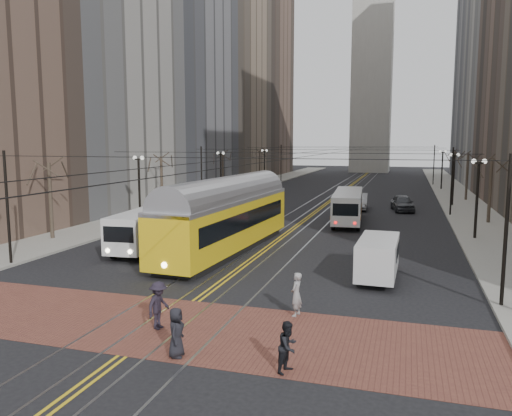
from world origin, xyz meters
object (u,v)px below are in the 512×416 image
Objects in this scene: sedan_grey at (402,203)px; sedan_silver at (359,201)px; rear_bus at (348,207)px; pedestrian_c at (288,347)px; streetcar at (227,223)px; pedestrian_a at (176,332)px; cargo_van at (378,259)px; transit_bus at (156,227)px; clock_tower at (374,16)px; pedestrian_b at (296,294)px; pedestrian_d at (159,305)px.

sedan_grey is 4.44m from sedan_silver.
pedestrian_c is at bearing -91.27° from rear_bus.
streetcar is 1.49× the size of rear_bus.
streetcar is 16.31m from pedestrian_a.
cargo_van reaches higher than pedestrian_a.
pedestrian_a is (9.21, -15.76, -0.48)m from transit_bus.
streetcar is 9.77× the size of pedestrian_c.
sedan_grey is at bearing -83.07° from clock_tower.
pedestrian_b is (-2.86, -6.50, -0.17)m from cargo_van.
streetcar is 13.91m from pedestrian_d.
transit_bus is 20.44m from pedestrian_c.
pedestrian_a is 3.78m from pedestrian_c.
clock_tower is at bearing 80.54° from transit_bus.
transit_bus is 2.17× the size of cargo_van.
rear_bus is 27.94m from pedestrian_d.
rear_bus is at bearing 69.42° from streetcar.
transit_bus reaches higher than pedestrian_c.
streetcar is at bearing -124.75° from sedan_grey.
clock_tower is 6.22× the size of transit_bus.
transit_bus is 15.61m from cargo_van.
pedestrian_b is at bearing -92.35° from sedan_silver.
pedestrian_d is (-5.53, 2.08, 0.11)m from pedestrian_c.
sedan_grey is at bearing 50.64° from transit_bus.
rear_bus reaches higher than sedan_grey.
sedan_grey is at bearing -19.02° from pedestrian_a.
clock_tower is 112.03m from pedestrian_d.
clock_tower is 114.05m from pedestrian_a.
cargo_van is (7.55, -97.00, -34.88)m from clock_tower.
pedestrian_d is at bearing 88.73° from pedestrian_c.
clock_tower reaches higher than rear_bus.
rear_bus is 2.05× the size of sedan_silver.
streetcar is at bearing -118.32° from rear_bus.
streetcar reaches higher than pedestrian_d.
clock_tower is 40.82× the size of pedestrian_c.
transit_bus is at bearing -120.94° from pedestrian_b.
cargo_van is 12.07m from pedestrian_d.
rear_bus is 5.77× the size of pedestrian_d.
pedestrian_a is at bearing -132.14° from pedestrian_d.
pedestrian_c is at bearing -104.15° from sedan_grey.
streetcar is at bearing 45.72° from pedestrian_c.
cargo_van reaches higher than pedestrian_c.
transit_bus is at bearing -94.60° from clock_tower.
rear_bus is (3.92, -78.75, -34.58)m from clock_tower.
streetcar is at bearing 158.00° from cargo_van.
transit_bus reaches higher than pedestrian_b.
clock_tower reaches higher than pedestrian_b.
sedan_silver is 3.10× the size of pedestrian_a.
transit_bus is 5.20m from streetcar.
sedan_grey is (0.90, 27.41, -0.25)m from cargo_van.
streetcar is at bearing -136.47° from pedestrian_b.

